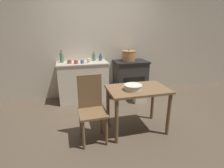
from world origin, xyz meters
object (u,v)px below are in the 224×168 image
(cup_center, at_px, (76,62))
(cup_center_right, at_px, (69,62))
(bottle_far_left, at_px, (94,57))
(flour_sack, at_px, (140,94))
(stock_pot, at_px, (129,56))
(stove, at_px, (130,78))
(cup_mid_right, at_px, (89,61))
(mixing_bowl_large, at_px, (133,87))
(bottle_left, at_px, (62,58))
(cup_center_left, at_px, (82,62))
(work_table, at_px, (137,96))
(chair, at_px, (92,107))
(bottle_mid_left, at_px, (101,58))

(cup_center, distance_m, cup_center_right, 0.15)
(cup_center, bearing_deg, bottle_far_left, 31.29)
(flour_sack, height_order, stock_pot, stock_pot)
(bottle_far_left, bearing_deg, stove, -8.06)
(cup_center, distance_m, cup_mid_right, 0.28)
(mixing_bowl_large, height_order, cup_mid_right, cup_mid_right)
(bottle_left, relative_size, cup_center, 3.16)
(mixing_bowl_large, distance_m, cup_center_left, 1.56)
(bottle_left, bearing_deg, stock_pot, -1.68)
(stock_pot, xyz_separation_m, cup_center_right, (-1.39, -0.12, -0.05))
(mixing_bowl_large, bearing_deg, work_table, 24.96)
(stove, bearing_deg, cup_center_right, -177.32)
(work_table, height_order, cup_center_right, cup_center_right)
(flour_sack, relative_size, cup_center_left, 4.83)
(cup_center, bearing_deg, chair, -85.67)
(stock_pot, height_order, bottle_left, bottle_left)
(mixing_bowl_large, bearing_deg, cup_center, 118.04)
(work_table, bearing_deg, cup_center_right, 124.51)
(cup_center, bearing_deg, mixing_bowl_large, -61.96)
(bottle_left, xyz_separation_m, cup_center, (0.29, -0.23, -0.07))
(work_table, xyz_separation_m, cup_center_left, (-0.72, 1.38, 0.33))
(stove, bearing_deg, bottle_mid_left, 171.57)
(flour_sack, bearing_deg, mixing_bowl_large, -119.59)
(stove, relative_size, bottle_far_left, 4.13)
(stove, height_order, bottle_left, bottle_left)
(cup_mid_right, bearing_deg, mixing_bowl_large, -72.03)
(work_table, height_order, cup_mid_right, cup_mid_right)
(bottle_left, height_order, cup_center_right, bottle_left)
(mixing_bowl_large, height_order, cup_center_left, cup_center_left)
(bottle_mid_left, bearing_deg, cup_center_left, -152.89)
(flour_sack, height_order, cup_center_right, cup_center_right)
(stove, height_order, chair, chair)
(work_table, bearing_deg, bottle_far_left, 104.56)
(flour_sack, distance_m, bottle_far_left, 1.36)
(cup_center_right, bearing_deg, work_table, -55.49)
(cup_center, bearing_deg, stock_pot, 8.45)
(bottle_far_left, relative_size, cup_center_right, 2.39)
(cup_center_right, bearing_deg, chair, -80.71)
(stock_pot, distance_m, mixing_bowl_large, 1.69)
(stock_pot, xyz_separation_m, cup_center, (-1.26, -0.19, -0.05))
(flour_sack, xyz_separation_m, cup_center, (-1.36, 0.33, 0.74))
(stock_pot, bearing_deg, bottle_far_left, 174.86)
(chair, distance_m, mixing_bowl_large, 0.69)
(cup_center_right, bearing_deg, bottle_mid_left, 13.58)
(chair, height_order, cup_center_left, chair)
(flour_sack, bearing_deg, cup_center_right, 164.89)
(chair, relative_size, flour_sack, 2.51)
(bottle_mid_left, bearing_deg, bottle_far_left, 173.66)
(stove, xyz_separation_m, chair, (-1.19, -1.54, 0.09))
(chair, xyz_separation_m, stock_pot, (1.15, 1.59, 0.47))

